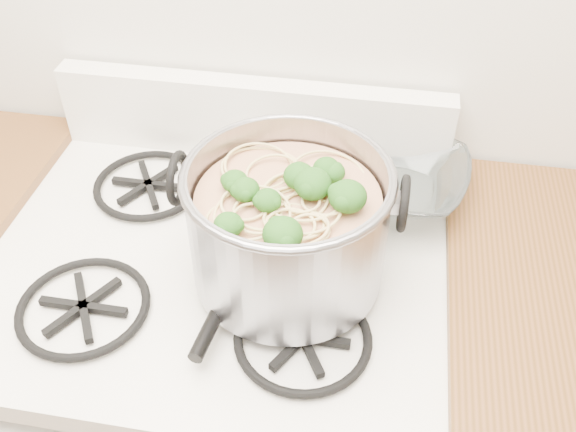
{
  "coord_description": "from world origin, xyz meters",
  "views": [
    {
      "loc": [
        0.25,
        0.54,
        1.67
      ],
      "look_at": [
        0.13,
        1.23,
        1.04
      ],
      "focal_mm": 40.0,
      "sensor_mm": 36.0,
      "label": 1
    }
  ],
  "objects_px": {
    "gas_range": "(232,408)",
    "spatula": "(255,236)",
    "stock_pot": "(288,227)",
    "glass_bowl": "(395,186)"
  },
  "relations": [
    {
      "from": "gas_range",
      "to": "spatula",
      "type": "height_order",
      "value": "spatula"
    },
    {
      "from": "stock_pot",
      "to": "spatula",
      "type": "distance_m",
      "value": 0.12
    },
    {
      "from": "stock_pot",
      "to": "glass_bowl",
      "type": "relative_size",
      "value": 3.33
    },
    {
      "from": "gas_range",
      "to": "glass_bowl",
      "type": "height_order",
      "value": "glass_bowl"
    },
    {
      "from": "gas_range",
      "to": "glass_bowl",
      "type": "distance_m",
      "value": 0.61
    },
    {
      "from": "stock_pot",
      "to": "glass_bowl",
      "type": "height_order",
      "value": "stock_pot"
    },
    {
      "from": "stock_pot",
      "to": "glass_bowl",
      "type": "bearing_deg",
      "value": 55.68
    },
    {
      "from": "gas_range",
      "to": "spatula",
      "type": "distance_m",
      "value": 0.5
    },
    {
      "from": "spatula",
      "to": "glass_bowl",
      "type": "bearing_deg",
      "value": 44.04
    },
    {
      "from": "glass_bowl",
      "to": "gas_range",
      "type": "bearing_deg",
      "value": -144.96
    }
  ]
}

